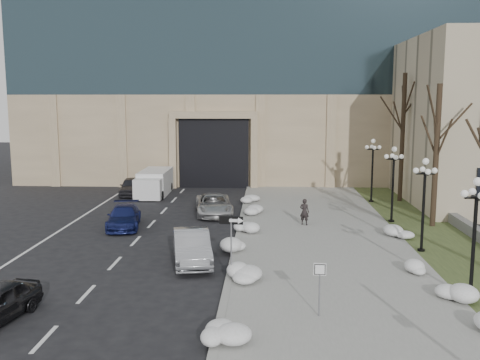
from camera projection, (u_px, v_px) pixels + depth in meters
The scene contains 28 objects.
sidewalk at pixel (321, 242), 28.39m from camera, with size 9.00×40.00×0.12m, color gray.
curb at pixel (237, 241), 28.62m from camera, with size 0.30×40.00×0.14m, color gray.
grass_strip at pixel (446, 244), 28.07m from camera, with size 4.00×40.00×0.10m, color #384623.
stone_wall at pixel (471, 230), 29.90m from camera, with size 0.50×30.00×0.70m, color slate.
car_b at pixel (192, 247), 24.93m from camera, with size 1.63×4.68×1.54m, color #9FA1A6.
car_c at pixel (124, 217), 31.92m from camera, with size 1.84×4.52×1.31m, color navy.
car_d at pixel (214, 205), 35.42m from camera, with size 2.29×4.96×1.38m, color #B7B7B7.
car_e at pixel (131, 186), 42.77m from camera, with size 1.67×4.14×1.41m, color #302F34.
pedestrian at pixel (304, 212), 32.04m from camera, with size 0.58×0.38×1.59m, color black.
box_truck at pixel (154, 183), 42.78m from camera, with size 2.25×6.15×1.94m.
one_way_sign at pixel (235, 228), 22.13m from camera, with size 1.04×0.31×2.79m.
keep_sign at pixel (320, 278), 18.39m from camera, with size 0.43×0.09×2.02m.
snow_clump_b at pixel (225, 334), 16.71m from camera, with size 1.10×1.60×0.36m, color white.
snow_clump_c at pixel (240, 276), 22.20m from camera, with size 1.10×1.60×0.36m, color white.
snow_clump_d at pixel (237, 249), 26.30m from camera, with size 1.10×1.60×0.36m, color white.
snow_clump_e at pixel (246, 228), 30.62m from camera, with size 1.10×1.60×0.36m, color white.
snow_clump_f at pixel (252, 211), 35.26m from camera, with size 1.10×1.60×0.36m, color white.
snow_clump_g at pixel (251, 200), 39.29m from camera, with size 1.10×1.60×0.36m, color white.
snow_clump_i at pixel (424, 270), 23.01m from camera, with size 1.10×1.60×0.36m, color white.
snow_clump_j at pixel (397, 234), 29.21m from camera, with size 1.10×1.60×0.36m, color white.
snow_clump_k at pixel (246, 276), 22.24m from camera, with size 1.10×1.60×0.36m, color white.
snow_clump_l at pixel (452, 296), 20.01m from camera, with size 1.10×1.60×0.36m, color white.
lamppost_a at pixel (475, 222), 19.81m from camera, with size 1.18×1.18×4.76m.
lamppost_b at pixel (424, 192), 26.23m from camera, with size 1.18×1.18×4.76m.
lamppost_c at pixel (393, 174), 32.65m from camera, with size 1.18×1.18×4.76m.
lamppost_d at pixel (373, 162), 39.06m from camera, with size 1.18×1.18×4.76m.
tree_mid at pixel (437, 136), 31.19m from camera, with size 3.20×3.20×8.50m.
tree_far at pixel (403, 119), 38.99m from camera, with size 3.20×3.20×9.50m.
Camera 1 is at (0.55, -13.77, 7.57)m, focal length 40.00 mm.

